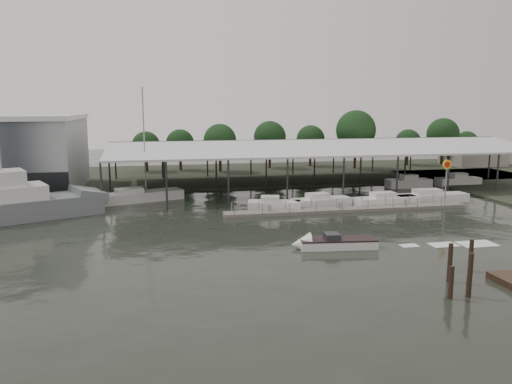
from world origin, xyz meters
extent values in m
plane|color=black|center=(0.00, 0.00, 0.00)|extent=(200.00, 200.00, 0.00)
cube|color=#32382A|center=(0.00, 42.00, 0.10)|extent=(140.00, 30.00, 0.30)
cube|color=#2D2F32|center=(17.00, 28.00, 6.76)|extent=(58.00, 0.40, 0.30)
cylinder|color=#2D2F32|center=(-12.00, 16.50, 2.75)|extent=(0.24, 0.24, 5.50)
cylinder|color=#2D2F32|center=(-12.00, 39.50, 2.75)|extent=(0.24, 0.24, 5.50)
cylinder|color=#2D2F32|center=(46.00, 39.50, 2.75)|extent=(0.24, 0.24, 5.50)
cube|color=slate|center=(15.00, 10.00, 0.20)|extent=(28.00, 2.00, 0.40)
cylinder|color=gray|center=(2.00, 9.10, 0.80)|extent=(0.10, 0.10, 1.20)
cylinder|color=gray|center=(28.00, 10.90, 0.80)|extent=(0.10, 0.10, 1.20)
cube|color=gray|center=(14.00, 10.00, 0.70)|extent=(0.30, 0.30, 0.70)
cylinder|color=gray|center=(27.00, 10.00, 2.50)|extent=(0.16, 0.16, 5.00)
cylinder|color=yellow|center=(27.00, 10.00, 5.00)|extent=(1.10, 0.12, 1.10)
cylinder|color=red|center=(27.00, 9.93, 5.00)|extent=(0.70, 0.05, 0.70)
cube|color=gray|center=(55.00, 45.00, 2.00)|extent=(10.00, 8.00, 4.00)
cube|color=slate|center=(-20.35, 13.25, 0.90)|extent=(17.69, 11.52, 2.40)
cube|color=slate|center=(-13.47, 16.25, 1.90)|extent=(4.95, 5.80, 1.81)
cube|color=silver|center=(-21.29, 12.84, 2.69)|extent=(9.05, 7.10, 1.80)
cube|color=silver|center=(-21.29, 12.84, 4.39)|extent=(5.21, 4.96, 1.61)
cylinder|color=gray|center=(-21.29, 12.84, 6.79)|extent=(0.18, 0.18, 3.50)
cube|color=silver|center=(-7.64, 20.92, 0.50)|extent=(10.35, 5.78, 1.40)
cube|color=silver|center=(-9.15, 20.39, 1.40)|extent=(3.63, 2.76, 0.80)
cylinder|color=gray|center=(-7.16, 21.09, 7.48)|extent=(0.16, 0.16, 12.90)
cylinder|color=gray|center=(-8.87, 20.49, 1.90)|extent=(3.34, 1.27, 0.12)
cube|color=silver|center=(8.65, -3.50, 0.35)|extent=(6.55, 2.72, 0.90)
cone|color=silver|center=(5.55, -3.14, 0.35)|extent=(1.82, 2.17, 2.00)
cube|color=black|center=(8.65, -3.50, 0.75)|extent=(6.56, 2.78, 0.12)
cube|color=#2D2F32|center=(8.15, -3.44, 1.00)|extent=(1.35, 1.53, 0.50)
cube|color=silver|center=(14.79, -4.21, 0.02)|extent=(2.30, 1.50, 0.04)
cube|color=silver|center=(17.77, -4.55, 0.02)|extent=(3.10, 2.00, 0.04)
cube|color=silver|center=(20.75, -4.90, 0.02)|extent=(3.90, 2.50, 0.04)
cube|color=silver|center=(7.09, 12.27, 0.50)|extent=(6.27, 3.65, 1.10)
cube|color=silver|center=(6.59, 12.27, 1.30)|extent=(2.41, 2.08, 0.70)
cube|color=silver|center=(12.92, 13.02, 0.50)|extent=(7.32, 3.30, 1.10)
cube|color=silver|center=(12.42, 13.02, 1.30)|extent=(2.70, 1.98, 0.70)
cube|color=silver|center=(20.69, 12.04, 0.50)|extent=(8.00, 2.75, 1.10)
cube|color=silver|center=(20.19, 12.04, 1.30)|extent=(2.86, 1.80, 0.70)
cube|color=silver|center=(26.97, 12.99, 0.50)|extent=(9.45, 2.51, 1.10)
cube|color=silver|center=(26.47, 12.99, 1.30)|extent=(3.34, 1.71, 0.70)
cylinder|color=#2E2217|center=(12.66, -15.42, 1.11)|extent=(0.32, 0.32, 3.41)
cylinder|color=#2E2217|center=(11.37, -15.46, 0.74)|extent=(0.32, 0.32, 2.67)
cylinder|color=#2E2217|center=(13.03, -12.72, 1.03)|extent=(0.32, 0.32, 3.25)
cylinder|color=#2E2217|center=(15.73, -11.12, 0.87)|extent=(0.32, 0.32, 2.94)
cylinder|color=black|center=(-7.30, 47.79, 1.74)|extent=(0.50, 0.50, 3.48)
sphere|color=#1C3B18|center=(-7.30, 47.79, 4.87)|extent=(4.87, 4.87, 4.87)
cylinder|color=black|center=(-1.35, 48.71, 1.80)|extent=(0.50, 0.50, 3.60)
sphere|color=#1C3B18|center=(-1.35, 48.71, 5.05)|extent=(5.05, 5.05, 5.05)
cylinder|color=black|center=(5.36, 45.18, 2.05)|extent=(0.50, 0.50, 4.10)
sphere|color=#1C3B18|center=(5.36, 45.18, 5.74)|extent=(5.74, 5.74, 5.74)
cylinder|color=black|center=(15.09, 48.53, 2.13)|extent=(0.50, 0.50, 4.26)
sphere|color=#1C3B18|center=(15.09, 48.53, 5.97)|extent=(5.97, 5.97, 5.97)
cylinder|color=black|center=(23.37, 49.74, 1.92)|extent=(0.50, 0.50, 3.84)
sphere|color=#1C3B18|center=(23.37, 49.74, 5.38)|extent=(5.38, 5.38, 5.38)
cylinder|color=black|center=(30.41, 44.82, 2.60)|extent=(0.50, 0.50, 5.20)
sphere|color=#1C3B18|center=(30.41, 44.82, 7.28)|extent=(7.28, 7.28, 7.28)
cylinder|color=black|center=(42.43, 47.51, 1.72)|extent=(0.50, 0.50, 3.44)
sphere|color=#1C3B18|center=(42.43, 47.51, 4.82)|extent=(4.82, 4.82, 4.82)
cylinder|color=black|center=(49.79, 47.45, 2.22)|extent=(0.50, 0.50, 4.44)
sphere|color=#1C3B18|center=(49.79, 47.45, 6.22)|extent=(6.22, 6.22, 6.22)
cylinder|color=black|center=(56.03, 48.74, 1.58)|extent=(0.50, 0.50, 3.17)
sphere|color=#1C3B18|center=(56.03, 48.74, 4.44)|extent=(4.44, 4.44, 4.44)
camera|label=1|loc=(-6.16, -41.43, 11.66)|focal=35.00mm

